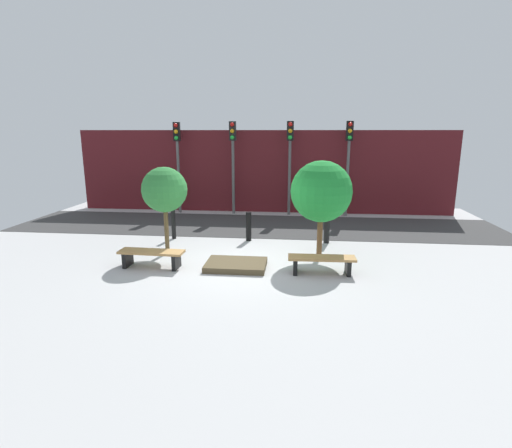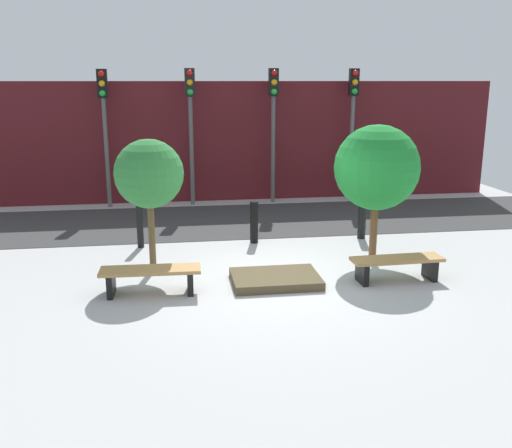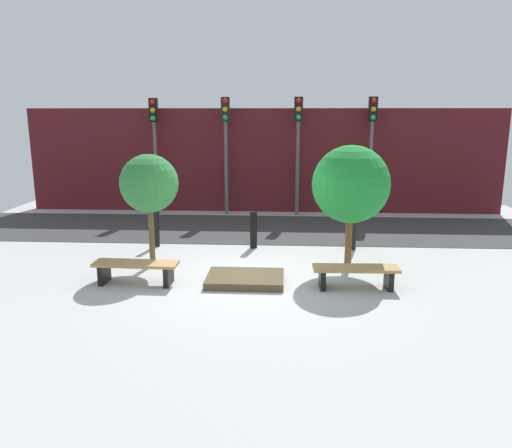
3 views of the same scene
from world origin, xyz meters
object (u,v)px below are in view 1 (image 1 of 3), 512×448
Objects in this scene: planter_bed at (236,265)px; tree_behind_left_bench at (164,190)px; traffic_light_mid_west at (233,151)px; bollard_left at (249,226)px; tree_behind_right_bench at (321,192)px; bench_right at (322,261)px; traffic_light_mid_east at (290,151)px; bollard_far_left at (173,223)px; bollard_center at (327,226)px; traffic_light_east at (349,152)px; bench_left at (152,255)px; traffic_light_west at (177,151)px.

planter_bed is 0.62× the size of tree_behind_left_bench.
tree_behind_left_bench is 0.65× the size of traffic_light_mid_west.
tree_behind_right_bench is at bearing -36.05° from bollard_left.
bench_right is at bearing -52.52° from bollard_left.
tree_behind_right_bench is (2.19, 1.06, 1.80)m from planter_bed.
planter_bed is at bearing -99.73° from traffic_light_mid_east.
bollard_far_left is 1.13× the size of bollard_left.
bench_right is 7.57m from traffic_light_mid_east.
bollard_center is at bearing 82.04° from bench_right.
bollard_left is (0.00, 2.66, 0.39)m from planter_bed.
traffic_light_east is at bearing 62.77° from planter_bed.
bench_left is 1.99m from tree_behind_left_bench.
planter_bed is 7.49m from traffic_light_mid_west.
bollard_left is 5.98m from traffic_light_east.
traffic_light_west is at bearing 129.86° from bollard_left.
traffic_light_east is (6.07, 4.27, 2.13)m from bollard_far_left.
bollard_center reaches higher than bench_left.
tree_behind_right_bench is 2.89× the size of bollard_left.
tree_behind_right_bench is at bearing -18.79° from bollard_far_left.
planter_bed is 8.21m from traffic_light_east.
bollard_center is at bearing -35.15° from traffic_light_west.
bench_left is at bearing -148.65° from bollard_center.
traffic_light_mid_west is 2.38m from traffic_light_mid_east.
bollard_center is at bearing 0.00° from bollard_far_left.
bench_right is 1.78× the size of bollard_left.
traffic_light_east is (3.57, 4.27, 2.19)m from bollard_left.
traffic_light_mid_west reaches higher than bench_left.
traffic_light_mid_west reaches higher than traffic_light_west.
tree_behind_left_bench is 4.39m from tree_behind_right_bench.
planter_bed is 3.02m from tree_behind_left_bench.
tree_behind_right_bench is 0.70× the size of traffic_light_mid_west.
traffic_light_mid_east reaches higher than traffic_light_mid_west.
bench_right is at bearing -96.14° from bollard_center.
traffic_light_mid_east reaches higher than tree_behind_left_bench.
bollard_far_left is 4.95m from traffic_light_mid_west.
traffic_light_east reaches higher than bollard_center.
planter_bed is at bearing 7.04° from bench_left.
bollard_far_left is at bearing 146.82° from bench_right.
traffic_light_west is 0.99× the size of traffic_light_east.
traffic_light_west reaches higher than bench_left.
bollard_center is at bearing -104.01° from traffic_light_east.
bench_left reaches higher than planter_bed.
planter_bed is (-2.19, 0.20, -0.24)m from bench_right.
planter_bed is at bearing -80.27° from traffic_light_mid_west.
bench_right is 1.57× the size of bollard_far_left.
tree_behind_right_bench is at bearing 25.87° from planter_bed.
planter_bed is at bearing -25.87° from tree_behind_left_bench.
traffic_light_mid_east is (-1.00, 7.13, 2.35)m from bench_right.
traffic_light_east is at bearing 75.99° from bollard_center.
traffic_light_west reaches higher than bollard_far_left.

